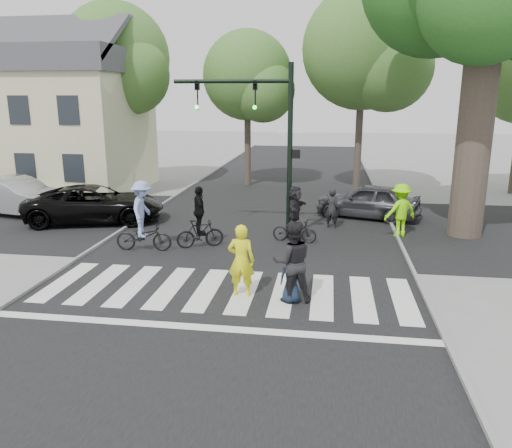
{
  "coord_description": "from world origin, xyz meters",
  "views": [
    {
      "loc": [
        2.55,
        -10.92,
        4.92
      ],
      "look_at": [
        0.5,
        3.0,
        1.3
      ],
      "focal_mm": 35.0,
      "sensor_mm": 36.0,
      "label": 1
    }
  ],
  "objects_px": {
    "cyclist_left": "(143,221)",
    "cyclist_right": "(295,217)",
    "cyclist_mid": "(200,223)",
    "car_silver": "(15,196)",
    "car_suv": "(95,204)",
    "car_grey": "(368,201)",
    "traffic_signal": "(265,127)",
    "pedestrian_adult": "(292,262)",
    "pedestrian_child": "(292,278)",
    "pedestrian_woman": "(241,260)"
  },
  "relations": [
    {
      "from": "cyclist_mid",
      "to": "cyclist_left",
      "type": "bearing_deg",
      "value": -160.4
    },
    {
      "from": "pedestrian_adult",
      "to": "cyclist_mid",
      "type": "height_order",
      "value": "cyclist_mid"
    },
    {
      "from": "cyclist_left",
      "to": "traffic_signal",
      "type": "bearing_deg",
      "value": 30.39
    },
    {
      "from": "pedestrian_adult",
      "to": "car_suv",
      "type": "bearing_deg",
      "value": -53.06
    },
    {
      "from": "pedestrian_adult",
      "to": "cyclist_left",
      "type": "xyz_separation_m",
      "value": [
        -5.1,
        3.45,
        -0.02
      ]
    },
    {
      "from": "pedestrian_woman",
      "to": "car_silver",
      "type": "xyz_separation_m",
      "value": [
        -11.04,
        7.39,
        -0.13
      ]
    },
    {
      "from": "cyclist_right",
      "to": "car_silver",
      "type": "relative_size",
      "value": 0.41
    },
    {
      "from": "pedestrian_adult",
      "to": "car_silver",
      "type": "height_order",
      "value": "pedestrian_adult"
    },
    {
      "from": "pedestrian_child",
      "to": "car_grey",
      "type": "relative_size",
      "value": 0.29
    },
    {
      "from": "traffic_signal",
      "to": "pedestrian_adult",
      "type": "xyz_separation_m",
      "value": [
        1.39,
        -5.63,
        -2.88
      ]
    },
    {
      "from": "traffic_signal",
      "to": "cyclist_mid",
      "type": "relative_size",
      "value": 2.91
    },
    {
      "from": "car_silver",
      "to": "car_grey",
      "type": "relative_size",
      "value": 1.16
    },
    {
      "from": "car_grey",
      "to": "car_silver",
      "type": "bearing_deg",
      "value": -66.82
    },
    {
      "from": "cyclist_right",
      "to": "pedestrian_woman",
      "type": "bearing_deg",
      "value": -101.19
    },
    {
      "from": "cyclist_left",
      "to": "cyclist_mid",
      "type": "bearing_deg",
      "value": 19.6
    },
    {
      "from": "pedestrian_adult",
      "to": "car_suv",
      "type": "height_order",
      "value": "pedestrian_adult"
    },
    {
      "from": "pedestrian_child",
      "to": "cyclist_left",
      "type": "bearing_deg",
      "value": -26.75
    },
    {
      "from": "pedestrian_child",
      "to": "cyclist_right",
      "type": "relative_size",
      "value": 0.62
    },
    {
      "from": "pedestrian_woman",
      "to": "car_silver",
      "type": "height_order",
      "value": "pedestrian_woman"
    },
    {
      "from": "cyclist_right",
      "to": "car_grey",
      "type": "bearing_deg",
      "value": 55.63
    },
    {
      "from": "traffic_signal",
      "to": "pedestrian_woman",
      "type": "height_order",
      "value": "traffic_signal"
    },
    {
      "from": "cyclist_left",
      "to": "cyclist_mid",
      "type": "distance_m",
      "value": 1.84
    },
    {
      "from": "car_silver",
      "to": "car_grey",
      "type": "height_order",
      "value": "car_silver"
    },
    {
      "from": "cyclist_mid",
      "to": "car_suv",
      "type": "xyz_separation_m",
      "value": [
        -5.01,
        2.77,
        -0.11
      ]
    },
    {
      "from": "traffic_signal",
      "to": "car_silver",
      "type": "height_order",
      "value": "traffic_signal"
    },
    {
      "from": "cyclist_left",
      "to": "car_silver",
      "type": "xyz_separation_m",
      "value": [
        -7.23,
        4.11,
        -0.2
      ]
    },
    {
      "from": "pedestrian_child",
      "to": "traffic_signal",
      "type": "bearing_deg",
      "value": -68.38
    },
    {
      "from": "car_suv",
      "to": "car_grey",
      "type": "distance_m",
      "value": 11.09
    },
    {
      "from": "cyclist_right",
      "to": "car_suv",
      "type": "xyz_separation_m",
      "value": [
        -8.09,
        1.67,
        -0.14
      ]
    },
    {
      "from": "pedestrian_adult",
      "to": "car_grey",
      "type": "relative_size",
      "value": 0.48
    },
    {
      "from": "cyclist_right",
      "to": "car_grey",
      "type": "height_order",
      "value": "cyclist_right"
    },
    {
      "from": "cyclist_left",
      "to": "cyclist_right",
      "type": "distance_m",
      "value": 5.1
    },
    {
      "from": "cyclist_right",
      "to": "car_silver",
      "type": "distance_m",
      "value": 12.27
    },
    {
      "from": "car_grey",
      "to": "cyclist_mid",
      "type": "bearing_deg",
      "value": -31.8
    },
    {
      "from": "pedestrian_woman",
      "to": "car_suv",
      "type": "distance_m",
      "value": 9.74
    },
    {
      "from": "pedestrian_adult",
      "to": "cyclist_left",
      "type": "distance_m",
      "value": 6.16
    },
    {
      "from": "pedestrian_child",
      "to": "cyclist_left",
      "type": "relative_size",
      "value": 0.53
    },
    {
      "from": "traffic_signal",
      "to": "cyclist_mid",
      "type": "bearing_deg",
      "value": -141.8
    },
    {
      "from": "pedestrian_adult",
      "to": "car_grey",
      "type": "height_order",
      "value": "pedestrian_adult"
    },
    {
      "from": "car_suv",
      "to": "cyclist_left",
      "type": "bearing_deg",
      "value": -150.58
    },
    {
      "from": "pedestrian_woman",
      "to": "car_suv",
      "type": "xyz_separation_m",
      "value": [
        -7.1,
        6.66,
        -0.19
      ]
    },
    {
      "from": "pedestrian_woman",
      "to": "pedestrian_adult",
      "type": "height_order",
      "value": "pedestrian_adult"
    },
    {
      "from": "pedestrian_child",
      "to": "car_silver",
      "type": "xyz_separation_m",
      "value": [
        -12.33,
        7.63,
        0.19
      ]
    },
    {
      "from": "car_silver",
      "to": "cyclist_mid",
      "type": "bearing_deg",
      "value": -98.92
    },
    {
      "from": "car_suv",
      "to": "car_silver",
      "type": "height_order",
      "value": "car_silver"
    },
    {
      "from": "cyclist_mid",
      "to": "car_suv",
      "type": "bearing_deg",
      "value": 151.12
    },
    {
      "from": "traffic_signal",
      "to": "car_silver",
      "type": "bearing_deg",
      "value": 169.99
    },
    {
      "from": "traffic_signal",
      "to": "cyclist_right",
      "type": "relative_size",
      "value": 3.04
    },
    {
      "from": "pedestrian_woman",
      "to": "car_silver",
      "type": "relative_size",
      "value": 0.38
    },
    {
      "from": "cyclist_left",
      "to": "car_suv",
      "type": "relative_size",
      "value": 0.43
    }
  ]
}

